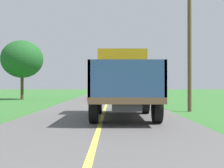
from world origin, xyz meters
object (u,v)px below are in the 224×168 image
Objects in this scene: banana_truck_near at (122,82)px; roadside_tree_near_left at (21,59)px; banana_truck_far at (114,84)px; utility_pole_roadside at (189,41)px.

banana_truck_near is 18.14m from roadside_tree_near_left.
utility_pole_roadside is (3.65, -12.53, 2.12)m from banana_truck_far.
banana_truck_far is 0.87× the size of utility_pole_roadside.
roadside_tree_near_left reaches higher than banana_truck_far.
utility_pole_roadside reaches higher than banana_truck_far.
banana_truck_near is at bearing -60.35° from roadside_tree_near_left.
roadside_tree_near_left is at bearing 177.55° from banana_truck_far.
roadside_tree_near_left is at bearing 119.65° from banana_truck_near.
roadside_tree_near_left is at bearing 133.88° from utility_pole_roadside.
banana_truck_near is at bearing -89.50° from banana_truck_far.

